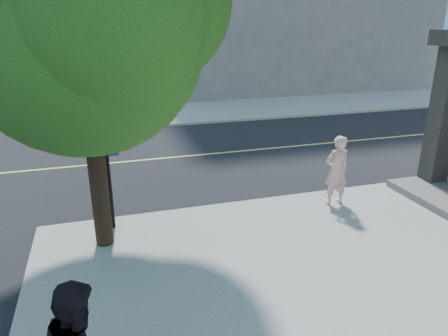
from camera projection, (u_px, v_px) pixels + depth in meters
name	position (u px, v px, depth m)	size (l,w,h in m)	color
ground	(83.00, 226.00, 9.96)	(140.00, 140.00, 0.00)	black
road_ew	(85.00, 166.00, 14.01)	(140.00, 9.00, 0.01)	black
sidewalk_ne	(265.00, 80.00, 32.98)	(29.00, 25.00, 0.12)	#979892
man_on_phone	(336.00, 171.00, 10.54)	(0.67, 0.44, 1.84)	beige
street_tree	(86.00, 2.00, 7.38)	(5.64, 5.12, 7.48)	black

